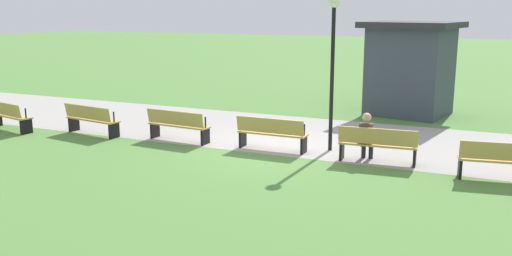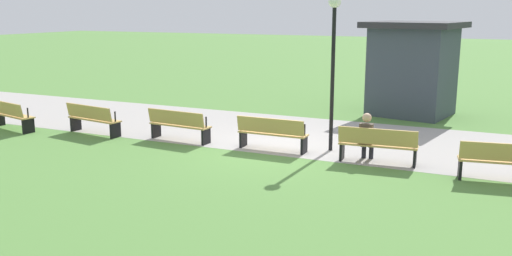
% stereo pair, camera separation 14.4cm
% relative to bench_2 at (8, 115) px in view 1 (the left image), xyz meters
% --- Properties ---
extents(ground_plane, '(120.00, 120.00, 0.00)m').
position_rel_bench_2_xyz_m(ground_plane, '(8.22, 1.03, -0.48)').
color(ground_plane, '#54843D').
extents(path_paving, '(42.37, 5.00, 0.01)m').
position_rel_bench_2_xyz_m(path_paving, '(8.22, 3.06, -0.47)').
color(path_paving, '#A39E99').
rests_on(path_paving, ground).
extents(bench_2, '(1.90, 0.88, 0.89)m').
position_rel_bench_2_xyz_m(bench_2, '(0.00, 0.00, 0.00)').
color(bench_2, tan).
rests_on(bench_2, ground).
extents(bench_3, '(1.89, 0.75, 0.89)m').
position_rel_bench_2_xyz_m(bench_3, '(2.71, 0.53, 0.00)').
color(bench_3, tan).
rests_on(bench_3, ground).
extents(bench_4, '(1.87, 0.61, 0.89)m').
position_rel_bench_2_xyz_m(bench_4, '(5.46, 0.85, 0.00)').
color(bench_4, tan).
rests_on(bench_4, ground).
extents(bench_5, '(1.84, 0.47, 0.89)m').
position_rel_bench_2_xyz_m(bench_5, '(8.22, 0.96, 0.00)').
color(bench_5, tan).
rests_on(bench_5, ground).
extents(bench_6, '(1.87, 0.61, 0.89)m').
position_rel_bench_2_xyz_m(bench_6, '(10.99, 0.85, 0.00)').
color(bench_6, tan).
rests_on(bench_6, ground).
extents(bench_7, '(1.89, 0.75, 0.89)m').
position_rel_bench_2_xyz_m(bench_7, '(13.73, 0.53, 0.00)').
color(bench_7, tan).
rests_on(bench_7, ground).
extents(person_seated, '(0.35, 0.54, 1.20)m').
position_rel_bench_2_xyz_m(person_seated, '(10.69, 0.97, 0.16)').
color(person_seated, '#4C4238').
rests_on(person_seated, ground).
extents(lamp_post, '(0.32, 0.32, 3.95)m').
position_rel_bench_2_xyz_m(lamp_post, '(9.60, 1.62, 2.28)').
color(lamp_post, black).
rests_on(lamp_post, ground).
extents(kiosk, '(3.44, 3.29, 3.19)m').
position_rel_bench_2_xyz_m(kiosk, '(10.66, 7.60, 1.16)').
color(kiosk, '#38424C').
rests_on(kiosk, ground).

